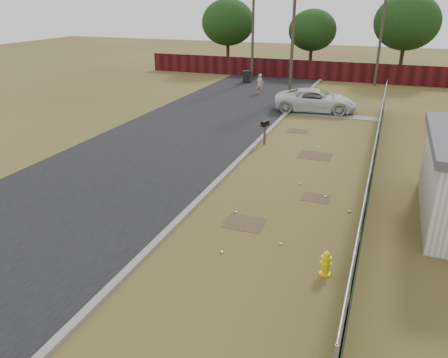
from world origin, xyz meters
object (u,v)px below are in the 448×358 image
at_px(mailbox, 265,126).
at_px(trash_bin, 246,77).
at_px(pedestrian, 260,84).
at_px(pickup_truck, 316,100).
at_px(fire_hydrant, 326,264).

relative_size(mailbox, trash_bin, 1.21).
height_order(mailbox, trash_bin, mailbox).
distance_m(pedestrian, trash_bin, 5.17).
height_order(pickup_truck, trash_bin, pickup_truck).
distance_m(mailbox, pedestrian, 13.55).
bearing_deg(mailbox, trash_bin, 111.11).
bearing_deg(fire_hydrant, mailbox, 114.12).
xyz_separation_m(pedestrian, trash_bin, (-2.62, 4.45, -0.25)).
xyz_separation_m(pickup_truck, trash_bin, (-7.96, 8.93, -0.22)).
relative_size(fire_hydrant, mailbox, 0.60).
relative_size(fire_hydrant, trash_bin, 0.73).
xyz_separation_m(fire_hydrant, mailbox, (-4.93, 11.00, 0.67)).
bearing_deg(trash_bin, fire_hydrant, -67.71).
relative_size(fire_hydrant, pickup_truck, 0.14).
height_order(mailbox, pickup_truck, pickup_truck).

